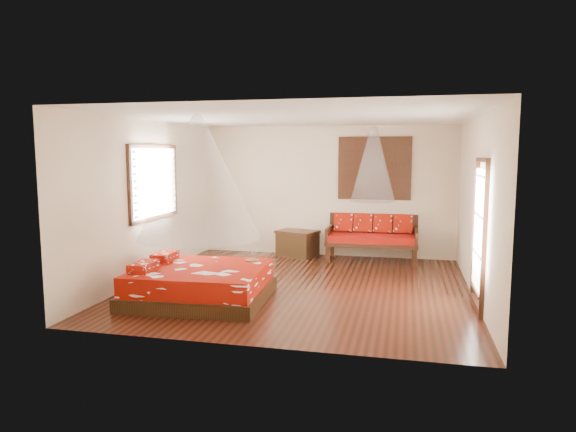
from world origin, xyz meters
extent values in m
cube|color=black|center=(0.00, 0.00, -0.01)|extent=(5.50, 5.50, 0.02)
cube|color=white|center=(0.00, 0.00, 2.81)|extent=(5.50, 5.50, 0.02)
cube|color=beige|center=(-2.76, 0.00, 1.40)|extent=(0.02, 5.50, 2.80)
cube|color=beige|center=(2.76, 0.00, 1.40)|extent=(0.02, 5.50, 2.80)
cube|color=beige|center=(0.00, 2.76, 1.40)|extent=(5.50, 0.02, 2.80)
cube|color=beige|center=(0.00, -2.76, 1.40)|extent=(5.50, 0.02, 2.80)
cube|color=black|center=(-1.32, -1.10, 0.10)|extent=(2.10, 1.92, 0.20)
cube|color=#8E1004|center=(-1.32, -1.10, 0.35)|extent=(1.99, 1.81, 0.30)
cube|color=#8E1004|center=(-2.03, -1.51, 0.57)|extent=(0.31, 0.54, 0.13)
cube|color=#8E1004|center=(-2.07, -0.75, 0.57)|extent=(0.31, 0.54, 0.13)
cube|color=black|center=(0.17, 1.95, 0.21)|extent=(0.08, 0.08, 0.42)
cube|color=black|center=(1.89, 1.95, 0.21)|extent=(0.08, 0.08, 0.42)
cube|color=black|center=(0.17, 2.65, 0.21)|extent=(0.08, 0.08, 0.42)
cube|color=black|center=(1.89, 2.65, 0.21)|extent=(0.08, 0.08, 0.42)
cube|color=black|center=(1.03, 2.30, 0.38)|extent=(1.85, 0.82, 0.08)
cube|color=#8A0F05|center=(1.03, 2.30, 0.49)|extent=(1.79, 0.76, 0.14)
cube|color=black|center=(1.03, 2.67, 0.67)|extent=(1.85, 0.06, 0.55)
cube|color=black|center=(0.15, 2.30, 0.54)|extent=(0.06, 0.82, 0.30)
cube|color=black|center=(1.91, 2.30, 0.54)|extent=(0.06, 0.82, 0.30)
cube|color=#8E1004|center=(0.42, 2.55, 0.75)|extent=(0.39, 0.20, 0.41)
cube|color=#8E1004|center=(0.83, 2.55, 0.75)|extent=(0.39, 0.20, 0.41)
cube|color=#8E1004|center=(1.24, 2.55, 0.75)|extent=(0.39, 0.20, 0.41)
cube|color=#8E1004|center=(1.65, 2.55, 0.75)|extent=(0.39, 0.20, 0.41)
cube|color=black|center=(-0.56, 2.45, 0.26)|extent=(0.93, 0.80, 0.51)
cube|color=black|center=(-0.56, 2.45, 0.54)|extent=(0.98, 0.85, 0.05)
cube|color=black|center=(1.03, 2.72, 1.90)|extent=(1.52, 0.06, 1.32)
cube|color=black|center=(1.03, 2.71, 1.90)|extent=(1.35, 0.04, 1.10)
cube|color=black|center=(-2.72, 0.20, 1.70)|extent=(0.08, 1.74, 1.34)
cube|color=white|center=(-2.68, 0.20, 1.70)|extent=(0.04, 1.54, 1.10)
cube|color=black|center=(2.72, -0.60, 1.05)|extent=(0.08, 1.02, 2.16)
cube|color=white|center=(2.70, -0.60, 1.15)|extent=(0.03, 0.82, 1.70)
cylinder|color=brown|center=(-0.68, -0.50, 0.52)|extent=(0.22, 0.22, 0.03)
cone|color=silver|center=(-1.32, -1.10, 1.85)|extent=(1.83, 1.83, 1.80)
cone|color=silver|center=(1.03, 2.25, 2.00)|extent=(0.89, 0.89, 1.50)
camera|label=1|loc=(1.68, -8.21, 2.23)|focal=32.00mm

